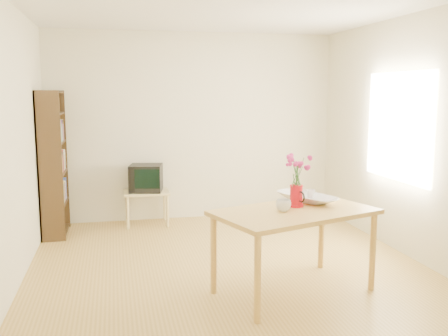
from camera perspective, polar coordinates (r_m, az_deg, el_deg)
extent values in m
plane|color=#A9833C|center=(5.13, 0.74, -11.62)|extent=(4.50, 4.50, 0.00)
plane|color=white|center=(4.88, 0.80, 18.37)|extent=(4.50, 4.50, 0.00)
plane|color=beige|center=(7.04, -3.46, 4.75)|extent=(4.00, 0.00, 4.00)
plane|color=beige|center=(2.71, 11.77, -1.62)|extent=(4.00, 0.00, 4.00)
plane|color=beige|center=(4.79, -23.23, 2.25)|extent=(0.00, 4.50, 4.50)
plane|color=beige|center=(5.64, 21.00, 3.23)|extent=(0.00, 4.50, 4.50)
plane|color=white|center=(5.87, 19.28, 4.49)|extent=(0.00, 1.30, 1.30)
cube|color=#BE9041|center=(4.45, 8.09, -5.03)|extent=(1.57, 1.20, 0.04)
cylinder|color=#BE9041|center=(3.94, 3.85, -12.53)|extent=(0.06, 0.06, 0.71)
cylinder|color=#BE9041|center=(4.74, 16.63, -9.16)|extent=(0.06, 0.06, 0.71)
cylinder|color=#BE9041|center=(4.47, -1.21, -9.89)|extent=(0.06, 0.06, 0.71)
cylinder|color=#BE9041|center=(5.19, 11.07, -7.40)|extent=(0.06, 0.06, 0.71)
cube|color=#D4BC78|center=(6.79, -8.86, -2.76)|extent=(0.60, 0.45, 0.03)
cylinder|color=#D4BC78|center=(6.65, -10.95, -5.09)|extent=(0.04, 0.04, 0.43)
cylinder|color=#D4BC78|center=(6.68, -6.48, -4.92)|extent=(0.04, 0.04, 0.43)
cylinder|color=#D4BC78|center=(7.01, -11.04, -4.38)|extent=(0.04, 0.04, 0.43)
cylinder|color=#D4BC78|center=(7.04, -6.80, -4.23)|extent=(0.04, 0.04, 0.43)
cube|color=#312010|center=(6.20, -19.28, 0.03)|extent=(0.28, 0.02, 1.80)
cube|color=#312010|center=(6.87, -18.64, 0.86)|extent=(0.28, 0.03, 1.80)
cube|color=#312010|center=(6.55, -20.09, 0.43)|extent=(0.02, 0.70, 1.80)
cube|color=#312010|center=(6.70, -18.58, -6.83)|extent=(0.27, 0.65, 0.02)
cube|color=#312010|center=(6.62, -18.73, -3.82)|extent=(0.27, 0.65, 0.02)
cube|color=#312010|center=(6.55, -18.89, -0.57)|extent=(0.27, 0.65, 0.02)
cube|color=#312010|center=(6.50, -19.05, 2.73)|extent=(0.27, 0.65, 0.02)
cube|color=#312010|center=(6.48, -19.21, 5.90)|extent=(0.27, 0.65, 0.02)
cube|color=#312010|center=(6.47, -19.32, 8.20)|extent=(0.27, 0.65, 0.02)
cylinder|color=red|center=(4.56, 8.26, -3.23)|extent=(0.11, 0.11, 0.19)
cylinder|color=red|center=(4.58, 8.23, -4.24)|extent=(0.13, 0.13, 0.02)
cylinder|color=red|center=(4.54, 8.28, -2.01)|extent=(0.12, 0.12, 0.01)
cone|color=red|center=(4.49, 8.34, -2.43)|extent=(0.06, 0.08, 0.06)
torus|color=black|center=(4.63, 8.17, -2.93)|extent=(0.04, 0.10, 0.10)
imported|color=white|center=(4.38, 6.81, -4.28)|extent=(0.19, 0.19, 0.10)
imported|color=white|center=(4.77, 9.49, -1.43)|extent=(0.58, 0.58, 0.40)
imported|color=white|center=(4.76, 9.03, -1.91)|extent=(0.09, 0.09, 0.07)
imported|color=white|center=(4.81, 9.89, -1.83)|extent=(0.08, 0.08, 0.07)
cube|color=black|center=(6.76, -8.90, -1.14)|extent=(0.48, 0.45, 0.36)
cube|color=black|center=(6.82, -8.94, -0.87)|extent=(0.33, 0.26, 0.25)
cube|color=black|center=(6.56, -8.79, -1.25)|extent=(0.32, 0.08, 0.25)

